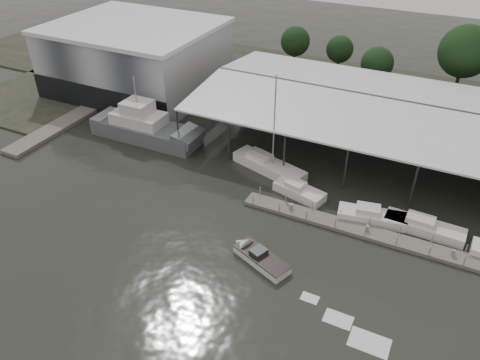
% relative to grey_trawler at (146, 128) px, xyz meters
% --- Properties ---
extents(ground, '(200.00, 200.00, 0.00)m').
position_rel_grey_trawler_xyz_m(ground, '(17.05, -16.50, -1.58)').
color(ground, black).
rests_on(ground, ground).
extents(land_strip_far, '(140.00, 30.00, 0.30)m').
position_rel_grey_trawler_xyz_m(land_strip_far, '(17.05, 25.50, -1.48)').
color(land_strip_far, '#3D4131').
rests_on(land_strip_far, ground).
extents(land_strip_west, '(20.00, 40.00, 0.30)m').
position_rel_grey_trawler_xyz_m(land_strip_west, '(-22.95, 13.50, -1.48)').
color(land_strip_west, '#3D4131').
rests_on(land_strip_west, ground).
extents(storage_warehouse, '(24.50, 20.50, 10.50)m').
position_rel_grey_trawler_xyz_m(storage_warehouse, '(-10.95, 13.44, 3.71)').
color(storage_warehouse, '#A5AAB0').
rests_on(storage_warehouse, ground).
extents(covered_boat_shed, '(58.24, 24.00, 6.96)m').
position_rel_grey_trawler_xyz_m(covered_boat_shed, '(34.05, 11.50, 4.55)').
color(covered_boat_shed, white).
rests_on(covered_boat_shed, ground).
extents(trawler_dock, '(3.00, 18.00, 0.50)m').
position_rel_grey_trawler_xyz_m(trawler_dock, '(-12.95, -2.50, -1.33)').
color(trawler_dock, slate).
rests_on(trawler_dock, ground).
extents(floating_dock, '(28.00, 2.00, 1.40)m').
position_rel_grey_trawler_xyz_m(floating_dock, '(32.04, -6.50, -1.38)').
color(floating_dock, slate).
rests_on(floating_dock, ground).
extents(grey_trawler, '(15.54, 4.68, 8.84)m').
position_rel_grey_trawler_xyz_m(grey_trawler, '(0.00, 0.00, 0.00)').
color(grey_trawler, '#565C5F').
rests_on(grey_trawler, ground).
extents(white_sailboat, '(9.85, 5.23, 12.43)m').
position_rel_grey_trawler_xyz_m(white_sailboat, '(17.60, -0.02, -0.93)').
color(white_sailboat, white).
rests_on(white_sailboat, ground).
extents(speedboat_underway, '(16.65, 7.87, 2.00)m').
position_rel_grey_trawler_xyz_m(speedboat_underway, '(22.83, -14.58, -1.19)').
color(speedboat_underway, white).
rests_on(speedboat_underway, ground).
extents(moored_cruiser_0, '(6.16, 3.62, 1.70)m').
position_rel_grey_trawler_xyz_m(moored_cruiser_0, '(22.72, -3.30, -0.97)').
color(moored_cruiser_0, white).
rests_on(moored_cruiser_0, ground).
extents(moored_cruiser_1, '(7.16, 3.38, 1.70)m').
position_rel_grey_trawler_xyz_m(moored_cruiser_1, '(30.94, -4.23, -0.97)').
color(moored_cruiser_1, white).
rests_on(moored_cruiser_1, ground).
extents(moored_cruiser_2, '(7.79, 2.54, 1.70)m').
position_rel_grey_trawler_xyz_m(moored_cruiser_2, '(36.01, -3.63, -0.97)').
color(moored_cruiser_2, white).
rests_on(moored_cruiser_2, ground).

